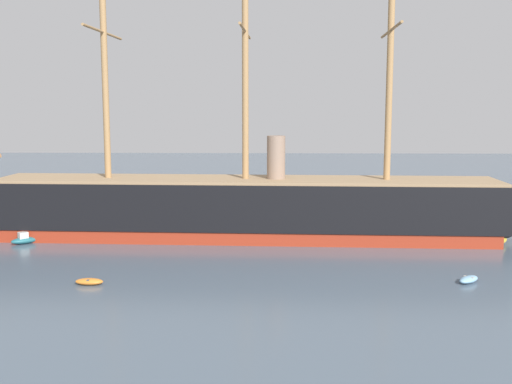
{
  "coord_description": "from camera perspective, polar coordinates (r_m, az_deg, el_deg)",
  "views": [
    {
      "loc": [
        1.07,
        -20.1,
        16.7
      ],
      "look_at": [
        -0.47,
        41.15,
        8.13
      ],
      "focal_mm": 43.21,
      "sensor_mm": 36.0,
      "label": 1
    }
  ],
  "objects": [
    {
      "name": "dinghy_alongside_stern",
      "position": [
        62.61,
        19.09,
        -7.65
      ],
      "size": [
        2.76,
        2.69,
        0.63
      ],
      "color": "#7FB2D6",
      "rests_on": "ground"
    },
    {
      "name": "motorboat_far_left",
      "position": [
        80.69,
        -20.6,
        -4.13
      ],
      "size": [
        3.57,
        3.34,
        1.45
      ],
      "color": "#236670",
      "rests_on": "ground"
    },
    {
      "name": "dinghy_alongside_bow",
      "position": [
        60.64,
        -15.18,
        -8.0
      ],
      "size": [
        2.66,
        1.2,
        0.62
      ],
      "color": "orange",
      "rests_on": "ground"
    },
    {
      "name": "tall_ship",
      "position": [
        78.11,
        -0.97,
        -1.37
      ],
      "size": [
        77.05,
        16.64,
        37.05
      ],
      "color": "maroon",
      "rests_on": "ground"
    },
    {
      "name": "motorboat_far_right",
      "position": [
        79.91,
        21.23,
        -4.15
      ],
      "size": [
        4.73,
        4.59,
        1.95
      ],
      "color": "gold",
      "rests_on": "ground"
    },
    {
      "name": "motorboat_distant_centre",
      "position": [
        86.19,
        1.44,
        -2.79
      ],
      "size": [
        4.64,
        3.3,
        1.8
      ],
      "color": "#B22D28",
      "rests_on": "ground"
    }
  ]
}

